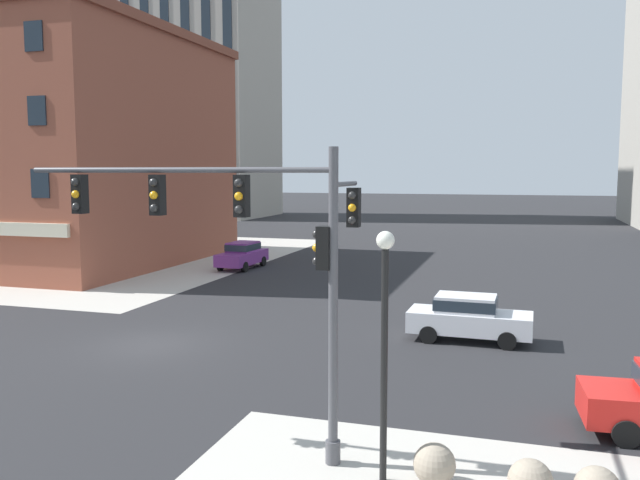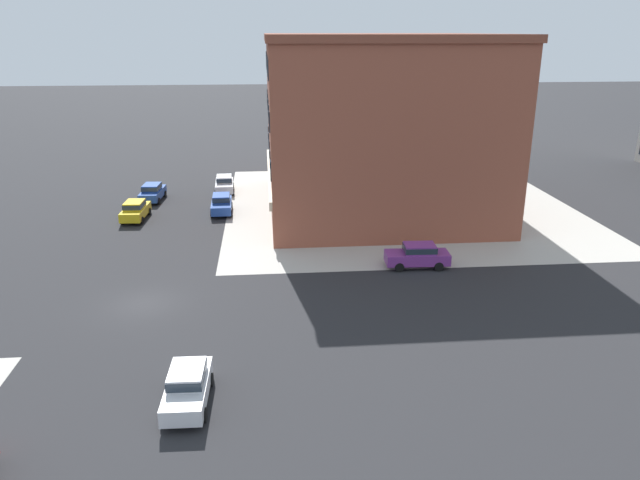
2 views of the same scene
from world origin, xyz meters
TOP-DOWN VIEW (x-y plane):
  - ground_plane at (0.00, 0.00)m, footprint 320.00×320.00m
  - sidewalk_far_corner at (-20.00, 20.00)m, footprint 32.00×32.00m
  - car_main_southbound_near at (-17.66, -3.87)m, footprint 4.48×2.06m
  - car_main_southbound_far at (-26.61, 3.32)m, footprint 4.48×2.05m
  - car_cross_eastbound at (10.79, 3.88)m, footprint 4.44×1.97m
  - car_parked_curb at (-23.86, -3.43)m, footprint 4.51×2.11m
  - car_main_mid at (-19.09, 3.50)m, footprint 4.45×2.00m
  - car_cross_far at (-4.40, 17.96)m, footprint 2.02×4.46m
  - storefront_block_near_corner at (-20.29, 17.68)m, footprint 23.02×19.80m

SIDE VIEW (x-z plane):
  - ground_plane at x=0.00m, z-range 0.00..0.00m
  - sidewalk_far_corner at x=-20.00m, z-range -0.01..0.01m
  - car_main_southbound_near at x=-17.66m, z-range 0.08..1.76m
  - car_main_southbound_far at x=-26.61m, z-range 0.08..1.76m
  - car_cross_eastbound at x=10.79m, z-range 0.08..1.76m
  - car_parked_curb at x=-23.86m, z-range 0.08..1.76m
  - car_main_mid at x=-19.09m, z-range 0.08..1.76m
  - car_cross_far at x=-4.40m, z-range 0.08..1.76m
  - storefront_block_near_corner at x=-20.29m, z-range 0.01..15.43m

